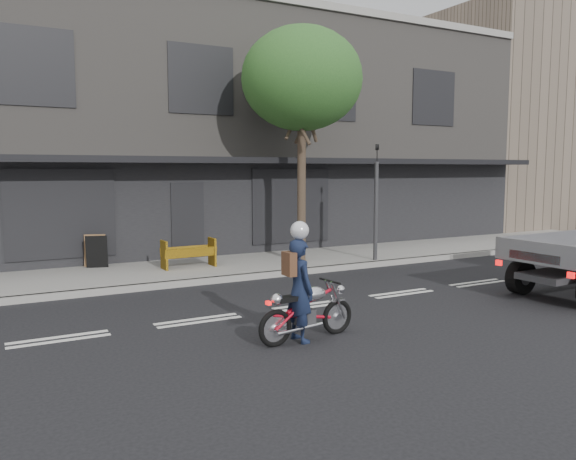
# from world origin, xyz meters

# --- Properties ---
(ground) EXTENTS (80.00, 80.00, 0.00)m
(ground) POSITION_xyz_m (0.00, 0.00, 0.00)
(ground) COLOR black
(ground) RESTS_ON ground
(sidewalk) EXTENTS (32.00, 3.20, 0.15)m
(sidewalk) POSITION_xyz_m (0.00, 4.70, 0.07)
(sidewalk) COLOR gray
(sidewalk) RESTS_ON ground
(kerb) EXTENTS (32.00, 0.20, 0.15)m
(kerb) POSITION_xyz_m (0.00, 3.10, 0.07)
(kerb) COLOR gray
(kerb) RESTS_ON ground
(building_main) EXTENTS (26.00, 10.00, 8.00)m
(building_main) POSITION_xyz_m (0.00, 11.30, 4.00)
(building_main) COLOR slate
(building_main) RESTS_ON ground
(building_neighbour) EXTENTS (14.00, 10.00, 10.00)m
(building_neighbour) POSITION_xyz_m (20.00, 11.30, 5.00)
(building_neighbour) COLOR brown
(building_neighbour) RESTS_ON ground
(street_tree) EXTENTS (3.40, 3.40, 6.74)m
(street_tree) POSITION_xyz_m (2.20, 4.20, 5.28)
(street_tree) COLOR #382B21
(street_tree) RESTS_ON ground
(traffic_light_pole) EXTENTS (0.12, 0.12, 3.50)m
(traffic_light_pole) POSITION_xyz_m (4.20, 3.35, 1.65)
(traffic_light_pole) COLOR #2D2D30
(traffic_light_pole) RESTS_ON ground
(motorcycle) EXTENTS (1.86, 0.54, 0.96)m
(motorcycle) POSITION_xyz_m (-1.20, -1.95, 0.49)
(motorcycle) COLOR black
(motorcycle) RESTS_ON ground
(rider) EXTENTS (0.46, 0.65, 1.68)m
(rider) POSITION_xyz_m (-1.35, -1.95, 0.84)
(rider) COLOR #131C36
(rider) RESTS_ON ground
(construction_barrier) EXTENTS (1.46, 0.62, 0.81)m
(construction_barrier) POSITION_xyz_m (-1.01, 4.49, 0.55)
(construction_barrier) COLOR #E79F0C
(construction_barrier) RESTS_ON sidewalk
(sandwich_board) EXTENTS (0.64, 0.51, 0.88)m
(sandwich_board) POSITION_xyz_m (-3.20, 5.78, 0.59)
(sandwich_board) COLOR black
(sandwich_board) RESTS_ON sidewalk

